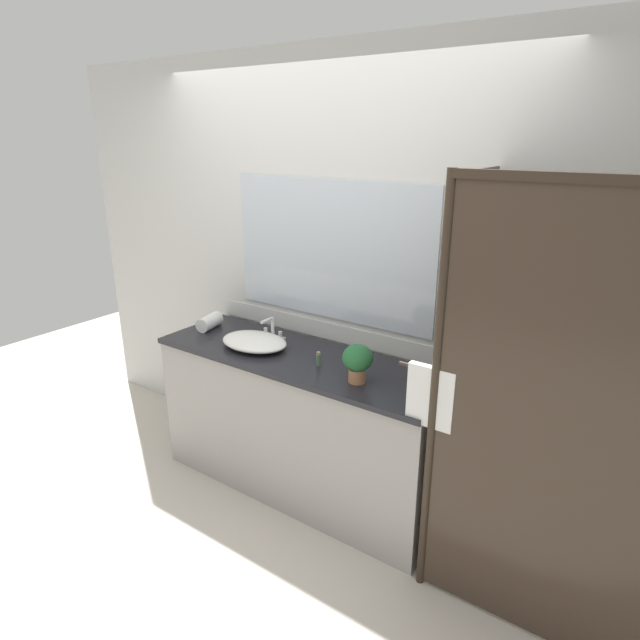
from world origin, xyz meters
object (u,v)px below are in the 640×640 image
object	(u,v)px
potted_plant	(358,361)
amenity_bottle_lotion	(424,383)
sink_basin	(254,342)
amenity_bottle_body_wash	(353,357)
rolled_towel_near_edge	(210,322)
amenity_bottle_conditioner	(318,359)
faucet	(272,332)

from	to	relation	value
potted_plant	amenity_bottle_lotion	world-z (taller)	potted_plant
sink_basin	amenity_bottle_body_wash	world-z (taller)	amenity_bottle_body_wash
sink_basin	rolled_towel_near_edge	bearing A→B (deg)	170.61
rolled_towel_near_edge	amenity_bottle_conditioner	bearing A→B (deg)	-4.63
faucet	amenity_bottle_lotion	distance (m)	1.09
potted_plant	amenity_bottle_body_wash	xyz separation A→B (m)	(-0.13, 0.18, -0.08)
sink_basin	rolled_towel_near_edge	size ratio (longest dim) A/B	2.33
potted_plant	amenity_bottle_lotion	bearing A→B (deg)	17.25
amenity_bottle_conditioner	rolled_towel_near_edge	world-z (taller)	rolled_towel_near_edge
potted_plant	amenity_bottle_body_wash	distance (m)	0.24
rolled_towel_near_edge	amenity_bottle_body_wash	bearing A→B (deg)	2.47
amenity_bottle_body_wash	amenity_bottle_conditioner	distance (m)	0.20
faucet	rolled_towel_near_edge	bearing A→B (deg)	-168.62
amenity_bottle_lotion	rolled_towel_near_edge	distance (m)	1.54
potted_plant	rolled_towel_near_edge	size ratio (longest dim) A/B	1.11
sink_basin	amenity_bottle_conditioner	distance (m)	0.47
amenity_bottle_lotion	rolled_towel_near_edge	xyz separation A→B (m)	(-1.54, 0.03, 0.00)
amenity_bottle_body_wash	amenity_bottle_lotion	bearing A→B (deg)	-9.67
faucet	amenity_bottle_conditioner	xyz separation A→B (m)	(0.47, -0.17, -0.01)
amenity_bottle_body_wash	rolled_towel_near_edge	size ratio (longest dim) A/B	0.49
sink_basin	amenity_bottle_lotion	size ratio (longest dim) A/B	4.69
sink_basin	faucet	size ratio (longest dim) A/B	2.54
sink_basin	amenity_bottle_conditioner	world-z (taller)	amenity_bottle_conditioner
amenity_bottle_lotion	amenity_bottle_body_wash	bearing A→B (deg)	170.33
potted_plant	rolled_towel_near_edge	distance (m)	1.23
amenity_bottle_body_wash	potted_plant	bearing A→B (deg)	-53.62
faucet	amenity_bottle_body_wash	size ratio (longest dim) A/B	1.87
rolled_towel_near_edge	faucet	bearing A→B (deg)	11.38
amenity_bottle_conditioner	amenity_bottle_lotion	bearing A→B (deg)	4.14
sink_basin	faucet	xyz separation A→B (m)	(0.00, 0.17, 0.01)
amenity_bottle_body_wash	rolled_towel_near_edge	xyz separation A→B (m)	(-1.09, -0.05, 0.00)
amenity_bottle_body_wash	amenity_bottle_conditioner	world-z (taller)	amenity_bottle_body_wash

